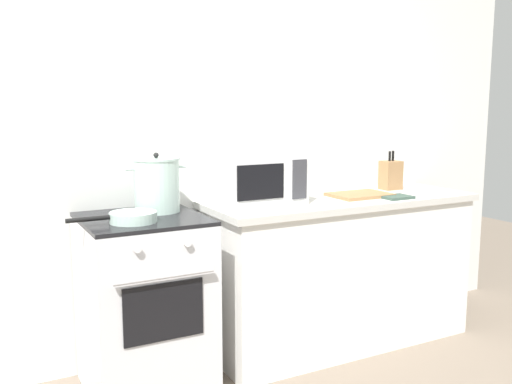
{
  "coord_description": "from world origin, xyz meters",
  "views": [
    {
      "loc": [
        -1.16,
        -2.15,
        1.48
      ],
      "look_at": [
        0.3,
        0.6,
        1.0
      ],
      "focal_mm": 39.91,
      "sensor_mm": 36.0,
      "label": 1
    }
  ],
  "objects_px": {
    "microwave": "(255,178)",
    "knife_block": "(391,175)",
    "oven_mitt": "(396,197)",
    "cutting_board": "(360,195)",
    "stove": "(145,304)",
    "frying_pan": "(132,217)",
    "stock_pot": "(157,185)"
  },
  "relations": [
    {
      "from": "microwave",
      "to": "knife_block",
      "type": "relative_size",
      "value": 1.95
    },
    {
      "from": "knife_block",
      "to": "oven_mitt",
      "type": "distance_m",
      "value": 0.38
    },
    {
      "from": "cutting_board",
      "to": "knife_block",
      "type": "height_order",
      "value": "knife_block"
    },
    {
      "from": "stove",
      "to": "oven_mitt",
      "type": "xyz_separation_m",
      "value": [
        1.52,
        -0.16,
        0.47
      ]
    },
    {
      "from": "frying_pan",
      "to": "oven_mitt",
      "type": "xyz_separation_m",
      "value": [
        1.61,
        -0.06,
        -0.02
      ]
    },
    {
      "from": "stove",
      "to": "microwave",
      "type": "bearing_deg",
      "value": 6.61
    },
    {
      "from": "stock_pot",
      "to": "knife_block",
      "type": "relative_size",
      "value": 1.27
    },
    {
      "from": "frying_pan",
      "to": "cutting_board",
      "type": "distance_m",
      "value": 1.46
    },
    {
      "from": "knife_block",
      "to": "oven_mitt",
      "type": "xyz_separation_m",
      "value": [
        -0.21,
        -0.3,
        -0.09
      ]
    },
    {
      "from": "frying_pan",
      "to": "oven_mitt",
      "type": "bearing_deg",
      "value": -1.98
    },
    {
      "from": "microwave",
      "to": "knife_block",
      "type": "xyz_separation_m",
      "value": [
        1.05,
        0.06,
        -0.05
      ]
    },
    {
      "from": "stove",
      "to": "microwave",
      "type": "xyz_separation_m",
      "value": [
        0.68,
        0.08,
        0.61
      ]
    },
    {
      "from": "frying_pan",
      "to": "oven_mitt",
      "type": "distance_m",
      "value": 1.61
    },
    {
      "from": "microwave",
      "to": "oven_mitt",
      "type": "bearing_deg",
      "value": -15.83
    },
    {
      "from": "frying_pan",
      "to": "cutting_board",
      "type": "bearing_deg",
      "value": 4.11
    },
    {
      "from": "frying_pan",
      "to": "knife_block",
      "type": "relative_size",
      "value": 1.66
    },
    {
      "from": "stock_pot",
      "to": "frying_pan",
      "type": "relative_size",
      "value": 0.76
    },
    {
      "from": "microwave",
      "to": "knife_block",
      "type": "distance_m",
      "value": 1.06
    },
    {
      "from": "knife_block",
      "to": "stove",
      "type": "bearing_deg",
      "value": -175.36
    },
    {
      "from": "frying_pan",
      "to": "microwave",
      "type": "distance_m",
      "value": 0.8
    },
    {
      "from": "stove",
      "to": "oven_mitt",
      "type": "relative_size",
      "value": 5.11
    },
    {
      "from": "stove",
      "to": "frying_pan",
      "type": "xyz_separation_m",
      "value": [
        -0.08,
        -0.1,
        0.48
      ]
    },
    {
      "from": "microwave",
      "to": "knife_block",
      "type": "bearing_deg",
      "value": 3.36
    },
    {
      "from": "stock_pot",
      "to": "cutting_board",
      "type": "xyz_separation_m",
      "value": [
        1.26,
        -0.1,
        -0.13
      ]
    },
    {
      "from": "stock_pot",
      "to": "oven_mitt",
      "type": "height_order",
      "value": "stock_pot"
    },
    {
      "from": "stove",
      "to": "cutting_board",
      "type": "bearing_deg",
      "value": 0.05
    },
    {
      "from": "stove",
      "to": "knife_block",
      "type": "distance_m",
      "value": 1.83
    },
    {
      "from": "cutting_board",
      "to": "knife_block",
      "type": "xyz_separation_m",
      "value": [
        0.37,
        0.14,
        0.09
      ]
    },
    {
      "from": "stove",
      "to": "cutting_board",
      "type": "relative_size",
      "value": 2.56
    },
    {
      "from": "frying_pan",
      "to": "oven_mitt",
      "type": "height_order",
      "value": "frying_pan"
    },
    {
      "from": "stove",
      "to": "knife_block",
      "type": "xyz_separation_m",
      "value": [
        1.74,
        0.14,
        0.56
      ]
    },
    {
      "from": "stove",
      "to": "stock_pot",
      "type": "bearing_deg",
      "value": 42.33
    }
  ]
}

